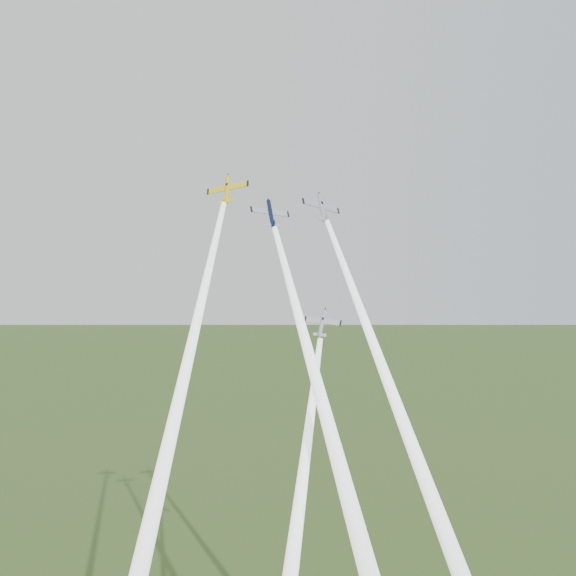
{
  "coord_description": "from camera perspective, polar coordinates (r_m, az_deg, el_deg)",
  "views": [
    {
      "loc": [
        -21.72,
        -128.18,
        97.81
      ],
      "look_at": [
        0.0,
        -6.0,
        92.0
      ],
      "focal_mm": 45.0,
      "sensor_mm": 36.0,
      "label": 1
    }
  ],
  "objects": [
    {
      "name": "smoke_trail_silver_right",
      "position": [
        119.63,
        8.09,
        -7.83
      ],
      "size": [
        15.61,
        41.56,
        57.54
      ],
      "primitive_type": null,
      "rotation": [
        -0.63,
        0.0,
        0.31
      ],
      "color": "white"
    },
    {
      "name": "smoke_trail_silver_low",
      "position": [
        113.76,
        1.04,
        -15.69
      ],
      "size": [
        15.68,
        31.52,
        44.27
      ],
      "primitive_type": null,
      "rotation": [
        -0.63,
        0.0,
        -0.41
      ],
      "color": "white"
    },
    {
      "name": "plane_navy",
      "position": [
        127.25,
        -1.38,
        5.91
      ],
      "size": [
        7.7,
        6.75,
        7.25
      ],
      "primitive_type": null,
      "rotation": [
        0.94,
        0.1,
        0.22
      ],
      "color": "#0C1337"
    },
    {
      "name": "plane_silver_right",
      "position": [
        136.44,
        2.7,
        6.36
      ],
      "size": [
        8.22,
        8.31,
        8.86
      ],
      "primitive_type": null,
      "rotation": [
        0.94,
        0.21,
        0.31
      ],
      "color": "#A9B0B7"
    },
    {
      "name": "smoke_trail_yellow",
      "position": [
        110.28,
        -8.43,
        -7.89
      ],
      "size": [
        19.91,
        42.15,
        60.09
      ],
      "primitive_type": null,
      "rotation": [
        -0.63,
        0.0,
        -0.4
      ],
      "color": "white"
    },
    {
      "name": "smoke_trail_navy",
      "position": [
        110.97,
        2.3,
        -7.49
      ],
      "size": [
        10.83,
        36.96,
        49.98
      ],
      "primitive_type": null,
      "rotation": [
        -0.63,
        0.0,
        0.22
      ],
      "color": "white"
    },
    {
      "name": "plane_yellow",
      "position": [
        130.67,
        -4.83,
        7.79
      ],
      "size": [
        8.48,
        8.61,
        8.38
      ],
      "primitive_type": null,
      "rotation": [
        0.94,
        -0.18,
        -0.4
      ],
      "color": "yellow"
    },
    {
      "name": "plane_silver_low",
      "position": [
        125.51,
        2.72,
        -2.78
      ],
      "size": [
        8.25,
        6.69,
        6.47
      ],
      "primitive_type": null,
      "rotation": [
        0.94,
        0.09,
        -0.41
      ],
      "color": "#A7ADB5"
    }
  ]
}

